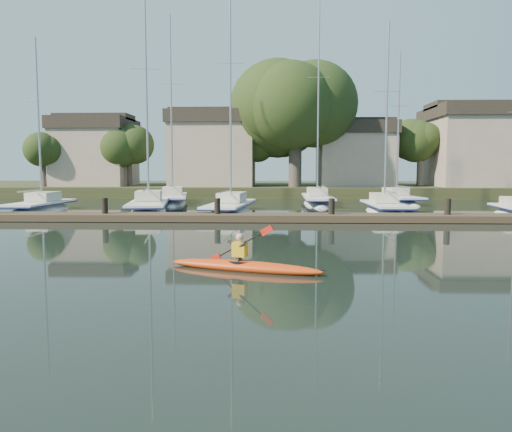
{
  "coord_description": "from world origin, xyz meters",
  "views": [
    {
      "loc": [
        -0.07,
        -12.1,
        2.81
      ],
      "look_at": [
        -0.63,
        4.4,
        1.2
      ],
      "focal_mm": 35.0,
      "sensor_mm": 36.0,
      "label": 1
    }
  ],
  "objects_px": {
    "dock": "(274,217)",
    "sailboat_1": "(149,215)",
    "kayak": "(244,264)",
    "sailboat_7": "(397,206)",
    "sailboat_0": "(41,215)",
    "sailboat_2": "(230,216)",
    "sailboat_3": "(385,216)",
    "sailboat_6": "(317,206)",
    "sailboat_5": "(173,206)"
  },
  "relations": [
    {
      "from": "sailboat_2",
      "to": "sailboat_7",
      "type": "bearing_deg",
      "value": 41.25
    },
    {
      "from": "sailboat_5",
      "to": "sailboat_7",
      "type": "distance_m",
      "value": 17.69
    },
    {
      "from": "kayak",
      "to": "sailboat_0",
      "type": "xyz_separation_m",
      "value": [
        -14.1,
        17.9,
        -0.37
      ]
    },
    {
      "from": "sailboat_3",
      "to": "sailboat_6",
      "type": "height_order",
      "value": "sailboat_6"
    },
    {
      "from": "sailboat_3",
      "to": "dock",
      "type": "bearing_deg",
      "value": -143.5
    },
    {
      "from": "sailboat_2",
      "to": "kayak",
      "type": "bearing_deg",
      "value": -77.61
    },
    {
      "from": "sailboat_0",
      "to": "sailboat_2",
      "type": "height_order",
      "value": "sailboat_2"
    },
    {
      "from": "kayak",
      "to": "sailboat_0",
      "type": "bearing_deg",
      "value": 146.88
    },
    {
      "from": "kayak",
      "to": "dock",
      "type": "relative_size",
      "value": 0.13
    },
    {
      "from": "dock",
      "to": "sailboat_3",
      "type": "height_order",
      "value": "sailboat_3"
    },
    {
      "from": "sailboat_2",
      "to": "sailboat_3",
      "type": "height_order",
      "value": "sailboat_2"
    },
    {
      "from": "kayak",
      "to": "dock",
      "type": "distance_m",
      "value": 12.7
    },
    {
      "from": "sailboat_0",
      "to": "sailboat_3",
      "type": "relative_size",
      "value": 0.95
    },
    {
      "from": "kayak",
      "to": "sailboat_6",
      "type": "relative_size",
      "value": 0.27
    },
    {
      "from": "dock",
      "to": "sailboat_5",
      "type": "height_order",
      "value": "sailboat_5"
    },
    {
      "from": "sailboat_0",
      "to": "sailboat_2",
      "type": "relative_size",
      "value": 0.78
    },
    {
      "from": "sailboat_3",
      "to": "sailboat_7",
      "type": "distance_m",
      "value": 8.61
    },
    {
      "from": "sailboat_0",
      "to": "sailboat_1",
      "type": "xyz_separation_m",
      "value": [
        7.0,
        -0.1,
        -0.01
      ]
    },
    {
      "from": "sailboat_2",
      "to": "sailboat_6",
      "type": "height_order",
      "value": "sailboat_6"
    },
    {
      "from": "dock",
      "to": "sailboat_3",
      "type": "relative_size",
      "value": 2.63
    },
    {
      "from": "sailboat_1",
      "to": "sailboat_2",
      "type": "bearing_deg",
      "value": -15.99
    },
    {
      "from": "dock",
      "to": "sailboat_6",
      "type": "relative_size",
      "value": 2.06
    },
    {
      "from": "sailboat_0",
      "to": "sailboat_5",
      "type": "height_order",
      "value": "sailboat_5"
    },
    {
      "from": "kayak",
      "to": "sailboat_6",
      "type": "height_order",
      "value": "sailboat_6"
    },
    {
      "from": "sailboat_1",
      "to": "sailboat_6",
      "type": "relative_size",
      "value": 0.93
    },
    {
      "from": "sailboat_6",
      "to": "sailboat_7",
      "type": "xyz_separation_m",
      "value": [
        6.32,
        0.76,
        -0.0
      ]
    },
    {
      "from": "sailboat_0",
      "to": "sailboat_7",
      "type": "xyz_separation_m",
      "value": [
        24.64,
        8.01,
        0.01
      ]
    },
    {
      "from": "dock",
      "to": "sailboat_6",
      "type": "distance_m",
      "value": 12.92
    },
    {
      "from": "sailboat_2",
      "to": "sailboat_7",
      "type": "relative_size",
      "value": 1.19
    },
    {
      "from": "dock",
      "to": "sailboat_0",
      "type": "xyz_separation_m",
      "value": [
        -14.96,
        5.23,
        -0.41
      ]
    },
    {
      "from": "sailboat_7",
      "to": "sailboat_2",
      "type": "bearing_deg",
      "value": -151.91
    },
    {
      "from": "kayak",
      "to": "sailboat_7",
      "type": "distance_m",
      "value": 27.97
    },
    {
      "from": "sailboat_1",
      "to": "sailboat_7",
      "type": "distance_m",
      "value": 19.41
    },
    {
      "from": "dock",
      "to": "sailboat_1",
      "type": "xyz_separation_m",
      "value": [
        -7.95,
        5.12,
        -0.41
      ]
    },
    {
      "from": "sailboat_6",
      "to": "sailboat_1",
      "type": "bearing_deg",
      "value": -145.94
    },
    {
      "from": "sailboat_6",
      "to": "sailboat_0",
      "type": "bearing_deg",
      "value": -157.36
    },
    {
      "from": "sailboat_1",
      "to": "sailboat_3",
      "type": "bearing_deg",
      "value": -9.92
    },
    {
      "from": "sailboat_5",
      "to": "sailboat_2",
      "type": "bearing_deg",
      "value": -66.98
    },
    {
      "from": "sailboat_0",
      "to": "sailboat_1",
      "type": "distance_m",
      "value": 7.0
    },
    {
      "from": "sailboat_0",
      "to": "sailboat_6",
      "type": "height_order",
      "value": "sailboat_6"
    },
    {
      "from": "sailboat_5",
      "to": "sailboat_7",
      "type": "bearing_deg",
      "value": -8.28
    },
    {
      "from": "kayak",
      "to": "sailboat_2",
      "type": "height_order",
      "value": "sailboat_2"
    },
    {
      "from": "sailboat_1",
      "to": "sailboat_2",
      "type": "height_order",
      "value": "sailboat_2"
    },
    {
      "from": "kayak",
      "to": "sailboat_7",
      "type": "xyz_separation_m",
      "value": [
        10.54,
        25.91,
        -0.37
      ]
    },
    {
      "from": "sailboat_2",
      "to": "sailboat_0",
      "type": "bearing_deg",
      "value": -176.92
    },
    {
      "from": "sailboat_0",
      "to": "sailboat_7",
      "type": "distance_m",
      "value": 25.91
    },
    {
      "from": "sailboat_1",
      "to": "dock",
      "type": "bearing_deg",
      "value": -42.54
    },
    {
      "from": "sailboat_1",
      "to": "sailboat_3",
      "type": "xyz_separation_m",
      "value": [
        14.87,
        -0.04,
        0.02
      ]
    },
    {
      "from": "kayak",
      "to": "sailboat_3",
      "type": "relative_size",
      "value": 0.34
    },
    {
      "from": "sailboat_3",
      "to": "sailboat_6",
      "type": "xyz_separation_m",
      "value": [
        -3.55,
        7.39,
        0.0
      ]
    }
  ]
}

